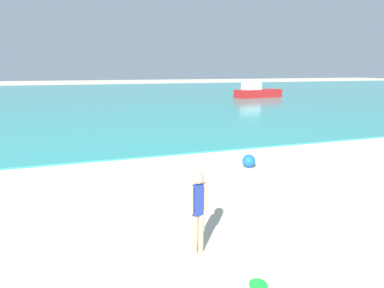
{
  "coord_description": "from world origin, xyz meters",
  "views": [
    {
      "loc": [
        -2.97,
        -0.88,
        3.23
      ],
      "look_at": [
        -0.42,
        7.18,
        1.17
      ],
      "focal_mm": 28.61,
      "sensor_mm": 36.0,
      "label": 1
    }
  ],
  "objects_px": {
    "frisbee": "(258,285)",
    "beach_ball": "(249,161)",
    "person_standing": "(198,208)",
    "boat_far": "(257,92)"
  },
  "relations": [
    {
      "from": "person_standing",
      "to": "beach_ball",
      "type": "xyz_separation_m",
      "value": [
        3.25,
        4.21,
        -0.65
      ]
    },
    {
      "from": "frisbee",
      "to": "boat_far",
      "type": "height_order",
      "value": "boat_far"
    },
    {
      "from": "person_standing",
      "to": "boat_far",
      "type": "distance_m",
      "value": 31.92
    },
    {
      "from": "person_standing",
      "to": "beach_ball",
      "type": "height_order",
      "value": "person_standing"
    },
    {
      "from": "frisbee",
      "to": "beach_ball",
      "type": "height_order",
      "value": "beach_ball"
    },
    {
      "from": "frisbee",
      "to": "beach_ball",
      "type": "relative_size",
      "value": 0.65
    },
    {
      "from": "frisbee",
      "to": "boat_far",
      "type": "bearing_deg",
      "value": 60.89
    },
    {
      "from": "boat_far",
      "to": "beach_ball",
      "type": "height_order",
      "value": "boat_far"
    },
    {
      "from": "person_standing",
      "to": "frisbee",
      "type": "bearing_deg",
      "value": 101.75
    },
    {
      "from": "beach_ball",
      "to": "person_standing",
      "type": "bearing_deg",
      "value": -127.62
    }
  ]
}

